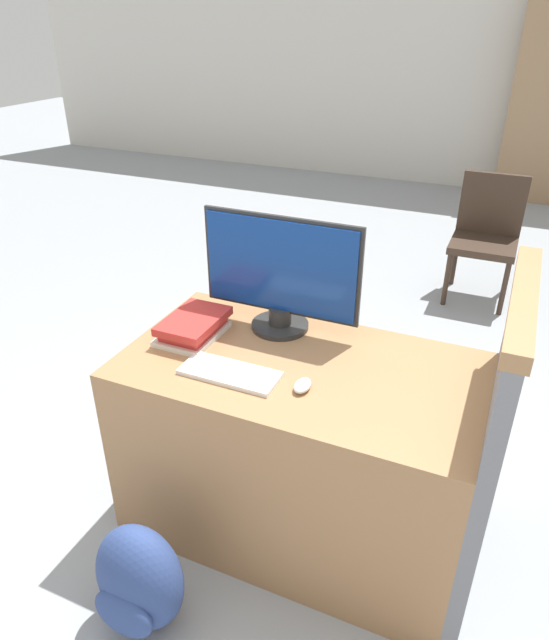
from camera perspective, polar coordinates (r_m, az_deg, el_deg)
ground_plane at (r=2.31m, az=-1.42°, el=-25.21°), size 20.00×20.00×0.00m
wall_back at (r=7.12m, az=20.73°, el=23.32°), size 12.00×0.06×2.80m
desk at (r=2.24m, az=2.41°, el=-12.62°), size 1.27×0.71×0.76m
carrel_divider at (r=2.03m, az=20.60°, el=-12.12°), size 0.07×0.73×1.17m
monitor at (r=2.13m, az=0.60°, el=4.56°), size 0.62×0.22×0.45m
keyboard at (r=1.95m, az=-4.49°, el=-5.31°), size 0.34×0.14×0.02m
mouse at (r=1.88m, az=2.81°, el=-6.56°), size 0.05×0.09×0.03m
book_stack at (r=2.18m, az=-8.12°, el=-0.66°), size 0.20×0.28×0.08m
backpack at (r=2.11m, az=-13.44°, el=-24.07°), size 0.31×0.25×0.43m
far_chair at (r=4.32m, az=20.43°, el=8.27°), size 0.44×0.44×0.87m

